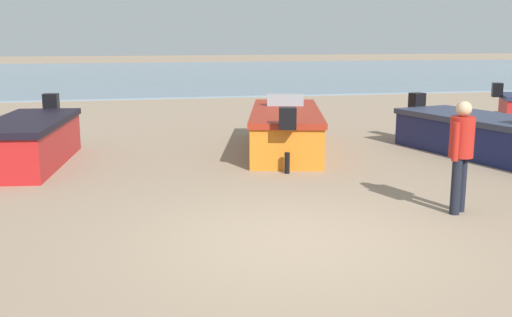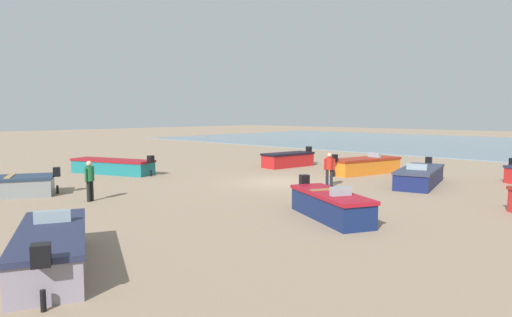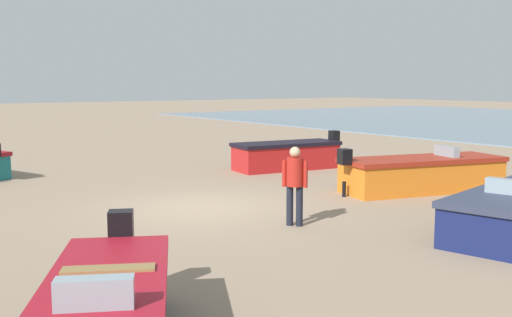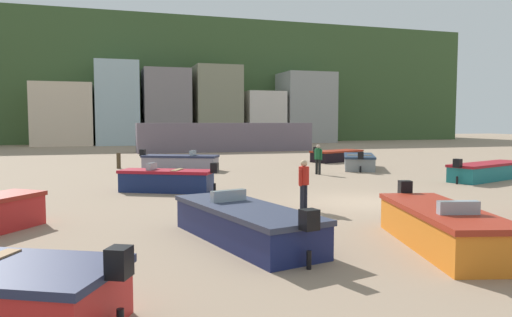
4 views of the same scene
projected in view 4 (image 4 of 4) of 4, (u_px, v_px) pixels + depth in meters
name	position (u px, v px, depth m)	size (l,w,h in m)	color
ground_plane	(366.00, 203.00, 16.98)	(160.00, 160.00, 0.00)	gray
headland_hill	(161.00, 87.00, 79.22)	(90.00, 32.00, 16.98)	#3A542D
harbor_pier	(226.00, 137.00, 46.13)	(16.74, 2.40, 2.72)	slate
townhouse_far_left	(63.00, 115.00, 57.70)	(6.82, 6.43, 7.39)	beige
townhouse_left	(117.00, 104.00, 59.25)	(5.10, 6.09, 10.11)	#ABC3CB
townhouse_centre_left	(166.00, 107.00, 60.87)	(5.70, 5.77, 9.38)	gray
townhouse_centre	(217.00, 105.00, 62.43)	(5.83, 5.09, 9.98)	gray
townhouse_centre_right	(261.00, 118.00, 65.10)	(5.06, 6.59, 6.81)	beige
townhouse_right	(305.00, 108.00, 66.86)	(6.89, 6.57, 9.49)	#969793
boat_teal_0	(487.00, 171.00, 23.56)	(5.40, 3.06, 1.16)	#1B7075
boat_black_1	(337.00, 156.00, 34.55)	(4.45, 3.13, 1.11)	black
boat_navy_2	(245.00, 223.00, 11.43)	(2.69, 5.15, 1.17)	#151E50
boat_navy_3	(167.00, 180.00, 19.59)	(3.95, 2.82, 1.21)	navy
boat_orange_4	(442.00, 227.00, 10.85)	(2.57, 4.82, 1.24)	orange
boat_grey_5	(180.00, 163.00, 28.07)	(4.54, 3.15, 1.22)	gray
boat_grey_9	(359.00, 162.00, 29.31)	(3.58, 4.77, 1.16)	gray
mooring_post_near_water	(119.00, 161.00, 29.28)	(0.25, 0.25, 0.95)	#443522
beach_walker_foreground	(318.00, 157.00, 26.00)	(0.45, 0.52, 1.62)	black
beach_walker_distant	(304.00, 181.00, 15.50)	(0.48, 0.48, 1.62)	black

